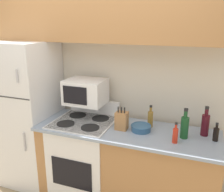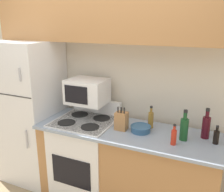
% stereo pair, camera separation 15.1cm
% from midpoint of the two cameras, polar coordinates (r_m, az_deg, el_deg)
% --- Properties ---
extents(wall_back, '(8.00, 0.05, 2.55)m').
position_cam_midpoint_polar(wall_back, '(2.98, -2.19, 2.97)').
color(wall_back, beige).
rests_on(wall_back, ground_plane).
extents(lower_cabinets, '(1.90, 0.66, 0.90)m').
position_cam_midpoint_polar(lower_cabinets, '(2.86, 1.58, -15.71)').
color(lower_cabinets, '#B27A47').
rests_on(lower_cabinets, ground_plane).
extents(refrigerator, '(0.70, 0.69, 1.77)m').
position_cam_midpoint_polar(refrigerator, '(3.29, -20.14, -3.88)').
color(refrigerator, white).
rests_on(refrigerator, ground_plane).
extents(upper_cabinets, '(2.59, 0.33, 0.61)m').
position_cam_midpoint_polar(upper_cabinets, '(2.72, -4.01, 18.54)').
color(upper_cabinets, '#B27A47').
rests_on(upper_cabinets, refrigerator).
extents(stove, '(0.65, 0.65, 1.08)m').
position_cam_midpoint_polar(stove, '(3.01, -7.66, -13.54)').
color(stove, white).
rests_on(stove, ground_plane).
extents(microwave, '(0.44, 0.35, 0.28)m').
position_cam_midpoint_polar(microwave, '(2.84, -7.57, 0.98)').
color(microwave, white).
rests_on(microwave, stove).
extents(knife_block, '(0.12, 0.11, 0.25)m').
position_cam_midpoint_polar(knife_block, '(2.59, 0.54, -5.66)').
color(knife_block, '#B27A47').
rests_on(knife_block, lower_cabinets).
extents(bowl, '(0.21, 0.21, 0.06)m').
position_cam_midpoint_polar(bowl, '(2.58, 4.97, -7.26)').
color(bowl, '#335B84').
rests_on(bowl, lower_cabinets).
extents(bottle_hot_sauce, '(0.05, 0.05, 0.20)m').
position_cam_midpoint_polar(bottle_hot_sauce, '(2.37, 12.49, -8.70)').
color(bottle_hot_sauce, red).
rests_on(bottle_hot_sauce, lower_cabinets).
extents(bottle_wine_green, '(0.08, 0.08, 0.30)m').
position_cam_midpoint_polar(bottle_wine_green, '(2.48, 14.59, -6.78)').
color(bottle_wine_green, '#194C23').
rests_on(bottle_wine_green, lower_cabinets).
extents(bottle_vinegar, '(0.06, 0.06, 0.24)m').
position_cam_midpoint_polar(bottle_vinegar, '(2.67, 7.16, -5.12)').
color(bottle_vinegar, olive).
rests_on(bottle_vinegar, lower_cabinets).
extents(bottle_soy_sauce, '(0.05, 0.05, 0.18)m').
position_cam_midpoint_polar(bottle_soy_sauce, '(2.53, 21.08, -8.08)').
color(bottle_soy_sauce, black).
rests_on(bottle_soy_sauce, lower_cabinets).
extents(bottle_wine_red, '(0.08, 0.08, 0.30)m').
position_cam_midpoint_polar(bottle_wine_red, '(2.59, 18.98, -6.12)').
color(bottle_wine_red, '#470F19').
rests_on(bottle_wine_red, lower_cabinets).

